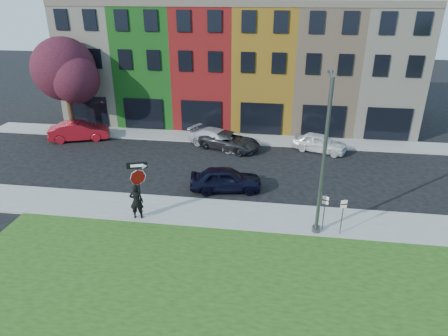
% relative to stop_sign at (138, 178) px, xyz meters
% --- Properties ---
extents(ground, '(120.00, 120.00, 0.00)m').
position_rel_stop_sign_xyz_m(ground, '(5.51, -2.14, -2.34)').
color(ground, black).
rests_on(ground, ground).
extents(sidewalk_near, '(40.00, 3.00, 0.12)m').
position_rel_stop_sign_xyz_m(sidewalk_near, '(7.51, 0.86, -2.28)').
color(sidewalk_near, gray).
rests_on(sidewalk_near, ground).
extents(sidewalk_far, '(40.00, 2.40, 0.12)m').
position_rel_stop_sign_xyz_m(sidewalk_far, '(2.51, 12.86, -2.28)').
color(sidewalk_far, gray).
rests_on(sidewalk_far, ground).
extents(rowhouse_block, '(30.00, 10.12, 10.00)m').
position_rel_stop_sign_xyz_m(rowhouse_block, '(3.01, 19.05, 2.65)').
color(rowhouse_block, '#BDB79D').
rests_on(rowhouse_block, ground).
extents(stop_sign, '(1.01, 0.35, 3.11)m').
position_rel_stop_sign_xyz_m(stop_sign, '(0.00, 0.00, 0.00)').
color(stop_sign, black).
rests_on(stop_sign, sidewalk_near).
extents(man, '(0.85, 0.68, 1.95)m').
position_rel_stop_sign_xyz_m(man, '(-0.12, -0.24, -1.24)').
color(man, black).
rests_on(man, sidewalk_near).
extents(sedan_near, '(3.11, 4.86, 1.47)m').
position_rel_stop_sign_xyz_m(sedan_near, '(4.03, 3.82, -1.60)').
color(sedan_near, black).
rests_on(sedan_near, ground).
extents(parked_car_red, '(4.54, 5.68, 1.54)m').
position_rel_stop_sign_xyz_m(parked_car_red, '(-8.93, 10.93, -1.57)').
color(parked_car_red, maroon).
rests_on(parked_car_red, ground).
extents(parked_car_silver, '(5.44, 6.12, 1.36)m').
position_rel_stop_sign_xyz_m(parked_car_silver, '(2.37, 11.03, -1.66)').
color(parked_car_silver, '#B0B1B5').
rests_on(parked_car_silver, ground).
extents(parked_car_dark, '(5.44, 6.22, 1.31)m').
position_rel_stop_sign_xyz_m(parked_car_dark, '(3.36, 10.67, -1.68)').
color(parked_car_dark, black).
rests_on(parked_car_dark, ground).
extents(parked_car_white, '(4.09, 5.02, 1.37)m').
position_rel_stop_sign_xyz_m(parked_car_white, '(10.11, 11.17, -1.65)').
color(parked_car_white, silver).
rests_on(parked_car_white, ground).
extents(street_lamp, '(0.45, 2.58, 7.73)m').
position_rel_stop_sign_xyz_m(street_lamp, '(9.17, -0.02, 1.68)').
color(street_lamp, '#4D5052').
rests_on(street_lamp, sidewalk_near).
extents(parking_sign_a, '(0.30, 0.16, 1.95)m').
position_rel_stop_sign_xyz_m(parking_sign_a, '(9.48, 0.01, -0.98)').
color(parking_sign_a, '#4D5052').
rests_on(parking_sign_a, sidewalk_near).
extents(parking_sign_b, '(0.31, 0.13, 1.94)m').
position_rel_stop_sign_xyz_m(parking_sign_b, '(10.33, -0.25, -0.98)').
color(parking_sign_b, '#4D5052').
rests_on(parking_sign_b, sidewalk_near).
extents(tree_purple, '(6.01, 5.26, 7.77)m').
position_rel_stop_sign_xyz_m(tree_purple, '(-10.17, 12.48, 2.92)').
color(tree_purple, black).
rests_on(tree_purple, sidewalk_far).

